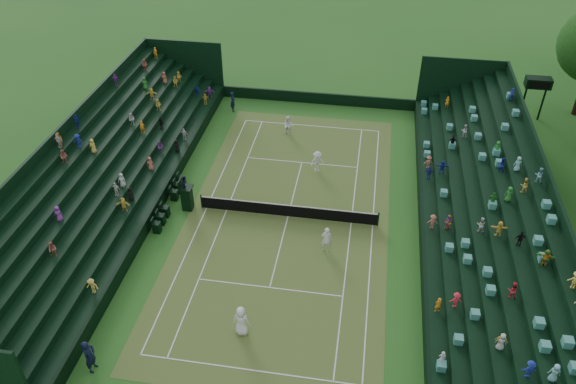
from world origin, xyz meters
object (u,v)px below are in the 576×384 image
Objects in this scene: player_far_west at (288,126)px; player_far_east at (317,161)px; umpire_chair at (186,195)px; tennis_net at (288,210)px; player_near_west at (241,321)px; player_near_east at (326,239)px.

player_far_east is (2.86, -4.70, 0.00)m from player_far_west.
player_far_west is (5.05, 10.45, -0.30)m from umpire_chair.
player_near_west reaches higher than tennis_net.
tennis_net is at bearing -86.26° from player_near_west.
player_far_west is at bearing 99.06° from tennis_net.
umpire_chair is (-6.68, -0.22, 0.59)m from tennis_net.
player_near_east reaches higher than tennis_net.
tennis_net is 6.71m from umpire_chair.
umpire_chair reaches higher than player_near_west.
tennis_net is 5.66m from player_far_east.
player_near_west is 15.38m from player_far_east.
player_far_west is (-1.63, 10.22, 0.29)m from tennis_net.
player_near_east is at bearing -109.00° from player_near_west.
tennis_net is at bearing 1.92° from umpire_chair.
player_far_east is (7.91, 5.74, -0.30)m from umpire_chair.
player_far_east is at bearing -42.54° from player_far_west.
player_near_west reaches higher than player_far_east.
player_far_east is at bearing 77.44° from tennis_net.
umpire_chair reaches higher than tennis_net.
umpire_chair is at bearing -178.08° from tennis_net.
player_far_west reaches higher than tennis_net.
tennis_net is 7.13× the size of player_far_east.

